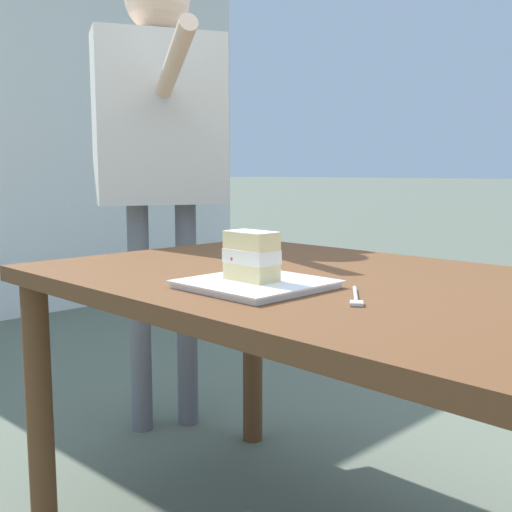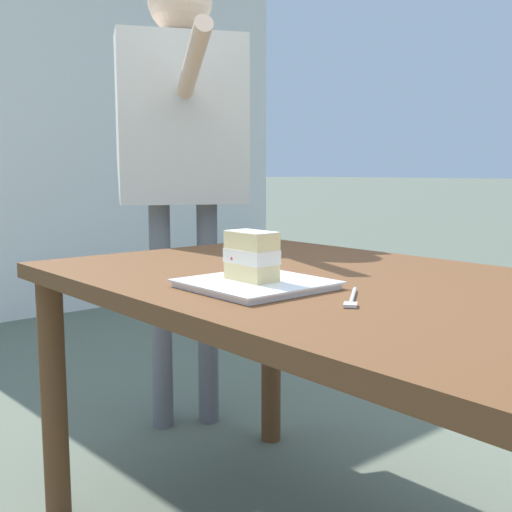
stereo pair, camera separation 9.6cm
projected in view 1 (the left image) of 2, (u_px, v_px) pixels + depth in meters
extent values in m
cylinder|color=brown|center=(253.00, 348.00, 2.23)|extent=(0.07, 0.07, 0.69)
cylinder|color=brown|center=(39.00, 407.00, 1.67)|extent=(0.07, 0.07, 0.69)
cube|color=brown|center=(363.00, 291.00, 1.37)|extent=(1.62, 0.92, 0.04)
cube|color=white|center=(256.00, 285.00, 1.30)|extent=(0.25, 0.25, 0.01)
cube|color=white|center=(256.00, 281.00, 1.30)|extent=(0.27, 0.27, 0.00)
cube|color=#EAD18C|center=(251.00, 272.00, 1.30)|extent=(0.11, 0.06, 0.04)
cube|color=white|center=(251.00, 256.00, 1.30)|extent=(0.11, 0.07, 0.03)
sphere|color=red|center=(254.00, 253.00, 1.33)|extent=(0.01, 0.01, 0.01)
sphere|color=red|center=(267.00, 258.00, 1.30)|extent=(0.01, 0.01, 0.01)
sphere|color=red|center=(234.00, 259.00, 1.30)|extent=(0.01, 0.01, 0.01)
sphere|color=red|center=(265.00, 255.00, 1.31)|extent=(0.02, 0.02, 0.02)
cube|color=#EAD18C|center=(251.00, 241.00, 1.29)|extent=(0.11, 0.06, 0.04)
cube|color=white|center=(251.00, 232.00, 1.29)|extent=(0.11, 0.06, 0.00)
cylinder|color=silver|center=(355.00, 294.00, 1.22)|extent=(0.09, 0.12, 0.01)
cube|color=silver|center=(357.00, 303.00, 1.13)|extent=(0.04, 0.04, 0.01)
cylinder|color=slate|center=(140.00, 319.00, 2.31)|extent=(0.08, 0.08, 0.85)
cylinder|color=slate|center=(187.00, 316.00, 2.37)|extent=(0.08, 0.08, 0.85)
cube|color=beige|center=(160.00, 120.00, 2.24)|extent=(0.38, 0.50, 0.60)
cylinder|color=beige|center=(173.00, 66.00, 1.99)|extent=(0.46, 0.26, 0.22)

